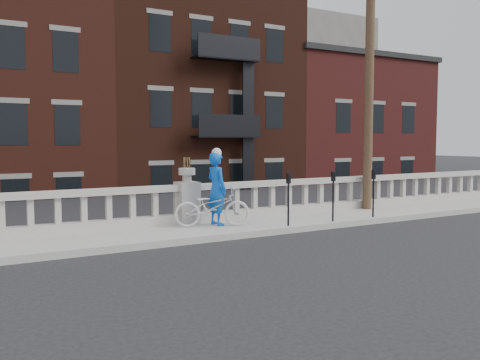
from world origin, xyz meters
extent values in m
plane|color=black|center=(0.00, 0.00, 0.00)|extent=(120.00, 120.00, 0.00)
cube|color=#9A988F|center=(0.00, 3.00, 0.07)|extent=(32.00, 2.20, 0.15)
cube|color=#9A988F|center=(0.00, 3.95, 0.28)|extent=(28.00, 0.34, 0.25)
cube|color=#9A988F|center=(0.00, 3.95, 1.10)|extent=(28.00, 0.34, 0.16)
cube|color=#9A988F|center=(0.00, 3.95, 0.70)|extent=(0.55, 0.55, 1.10)
cylinder|color=#9A988F|center=(0.00, 3.95, 1.35)|extent=(0.24, 0.24, 0.20)
cylinder|color=#9A988F|center=(0.00, 3.95, 1.53)|extent=(0.44, 0.44, 0.18)
cube|color=#605E59|center=(0.00, 4.30, -2.42)|extent=(36.00, 0.50, 5.15)
cube|color=black|center=(0.00, 25.95, -5.25)|extent=(80.00, 44.00, 0.50)
cube|color=#595651|center=(-2.00, 8.45, -3.00)|extent=(16.00, 7.00, 4.00)
cube|color=#595651|center=(22.00, 32.95, 4.00)|extent=(14.00, 14.00, 18.00)
cube|color=#36170E|center=(6.00, 19.95, 2.75)|extent=(10.00, 14.00, 15.50)
cube|color=#5C1F1B|center=(16.00, 19.95, 1.00)|extent=(10.00, 14.00, 12.00)
cube|color=black|center=(16.00, 19.95, 7.15)|extent=(10.30, 14.30, 0.30)
cylinder|color=#422D1E|center=(6.20, 3.60, 5.15)|extent=(0.28, 0.28, 10.00)
cylinder|color=black|center=(2.03, 2.15, 0.70)|extent=(0.05, 0.05, 1.10)
cube|color=black|center=(2.03, 2.15, 1.38)|extent=(0.10, 0.08, 0.26)
cube|color=black|center=(2.03, 2.10, 1.42)|extent=(0.06, 0.01, 0.08)
cylinder|color=black|center=(3.53, 2.15, 0.70)|extent=(0.05, 0.05, 1.10)
cube|color=black|center=(3.53, 2.15, 1.38)|extent=(0.10, 0.08, 0.26)
cube|color=black|center=(3.53, 2.10, 1.42)|extent=(0.06, 0.01, 0.08)
cylinder|color=black|center=(5.03, 2.15, 0.70)|extent=(0.05, 0.05, 1.10)
cube|color=black|center=(5.03, 2.15, 1.38)|extent=(0.10, 0.08, 0.26)
cube|color=black|center=(5.03, 2.10, 1.42)|extent=(0.06, 0.01, 0.08)
imported|color=silver|center=(0.29, 3.07, 0.66)|extent=(2.04, 1.34, 1.01)
imported|color=blue|center=(0.51, 3.23, 1.10)|extent=(0.51, 0.73, 1.90)
camera|label=1|loc=(-6.06, -8.95, 2.39)|focal=40.00mm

